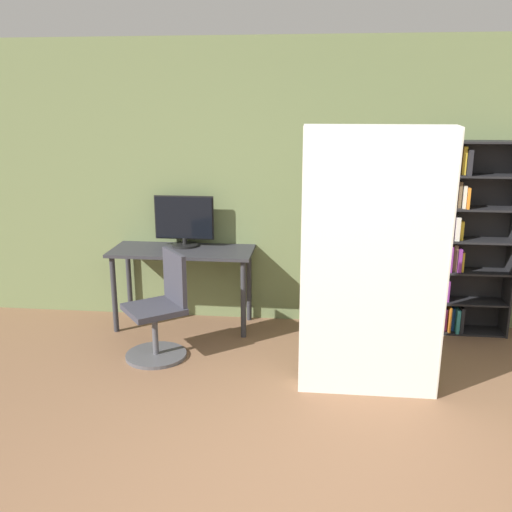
% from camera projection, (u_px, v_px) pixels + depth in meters
% --- Properties ---
extents(wall_back, '(8.00, 0.06, 2.70)m').
position_uv_depth(wall_back, '(322.00, 186.00, 5.40)').
color(wall_back, '#6B7A4C').
rests_on(wall_back, ground).
extents(desk, '(1.34, 0.55, 0.77)m').
position_uv_depth(desk, '(182.00, 261.00, 5.42)').
color(desk, '#2D2D33').
rests_on(desk, ground).
extents(monitor, '(0.57, 0.25, 0.49)m').
position_uv_depth(monitor, '(184.00, 221.00, 5.45)').
color(monitor, black).
rests_on(monitor, desk).
extents(office_chair, '(0.62, 0.62, 0.91)m').
position_uv_depth(office_chair, '(160.00, 316.00, 4.84)').
color(office_chair, '#4C4C51').
rests_on(office_chair, ground).
extents(bookshelf, '(0.75, 0.28, 1.79)m').
position_uv_depth(bookshelf, '(461.00, 241.00, 5.25)').
color(bookshelf, black).
rests_on(bookshelf, ground).
extents(mattress_near, '(1.02, 0.29, 1.98)m').
position_uv_depth(mattress_near, '(374.00, 266.00, 4.06)').
color(mattress_near, silver).
rests_on(mattress_near, ground).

